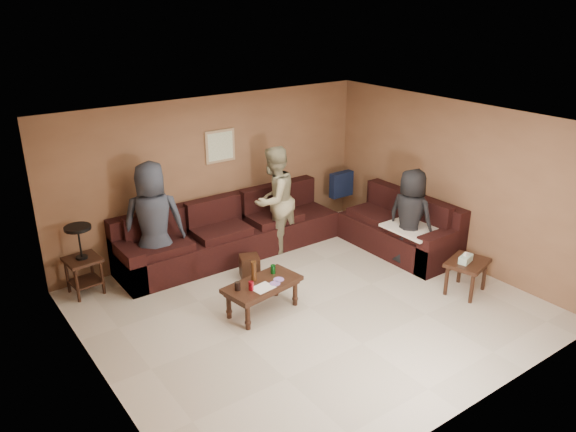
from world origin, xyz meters
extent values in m
plane|color=beige|center=(0.00, 0.00, 0.00)|extent=(5.50, 5.50, 0.00)
cube|color=silver|center=(0.00, 0.00, 2.45)|extent=(5.50, 5.00, 0.10)
cube|color=brown|center=(0.00, 2.50, 1.25)|extent=(5.50, 0.10, 2.50)
cube|color=brown|center=(0.00, -2.50, 1.25)|extent=(5.50, 0.10, 2.50)
cube|color=brown|center=(-2.75, 0.00, 1.25)|extent=(0.10, 5.00, 2.50)
cube|color=brown|center=(2.75, 0.00, 1.25)|extent=(0.10, 5.00, 2.50)
cube|color=black|center=(0.00, 2.05, 0.23)|extent=(3.70, 0.90, 0.45)
cube|color=black|center=(0.00, 2.38, 0.68)|extent=(3.70, 0.24, 0.45)
cube|color=black|center=(-1.73, 2.05, 0.32)|extent=(0.24, 0.90, 0.63)
cube|color=black|center=(2.30, 0.60, 0.23)|extent=(0.90, 2.00, 0.45)
cube|color=black|center=(2.63, 0.60, 0.68)|extent=(0.24, 2.00, 0.45)
cube|color=black|center=(2.30, -0.28, 0.32)|extent=(0.90, 0.24, 0.63)
cube|color=#101935|center=(2.30, 2.05, 0.75)|extent=(0.45, 0.14, 0.45)
cube|color=white|center=(2.30, 0.15, 0.58)|extent=(1.00, 0.85, 0.04)
cube|color=#321A10|center=(-0.56, 0.30, 0.40)|extent=(1.10, 0.67, 0.06)
cube|color=#321A10|center=(-0.56, 0.30, 0.35)|extent=(1.01, 0.58, 0.05)
cylinder|color=#321A10|center=(-0.95, 0.05, 0.19)|extent=(0.07, 0.07, 0.37)
cylinder|color=#321A10|center=(-0.12, 0.18, 0.19)|extent=(0.07, 0.07, 0.37)
cylinder|color=#321A10|center=(-1.01, 0.42, 0.19)|extent=(0.07, 0.07, 0.37)
cylinder|color=#321A10|center=(-0.17, 0.55, 0.19)|extent=(0.07, 0.07, 0.37)
cylinder|color=#AD1327|center=(-0.79, 0.22, 0.49)|extent=(0.07, 0.07, 0.12)
cylinder|color=#178128|center=(-0.30, 0.44, 0.49)|extent=(0.07, 0.07, 0.12)
cylinder|color=#3D210E|center=(-0.63, 0.40, 0.57)|extent=(0.07, 0.07, 0.28)
cylinder|color=black|center=(-0.92, 0.32, 0.49)|extent=(0.08, 0.08, 0.11)
cube|color=silver|center=(-0.64, 0.17, 0.43)|extent=(0.31, 0.26, 0.00)
cylinder|color=#DA4D9F|center=(-0.45, 0.17, 0.43)|extent=(0.14, 0.14, 0.01)
cylinder|color=#DA4D9F|center=(-0.34, 0.24, 0.43)|extent=(0.14, 0.14, 0.01)
cube|color=#321A10|center=(-2.31, 2.17, 0.52)|extent=(0.48, 0.48, 0.04)
cube|color=#321A10|center=(-2.31, 2.17, 0.18)|extent=(0.42, 0.42, 0.03)
cylinder|color=#321A10|center=(-2.47, 1.98, 0.26)|extent=(0.04, 0.04, 0.52)
cylinder|color=#321A10|center=(-2.11, 2.01, 0.26)|extent=(0.04, 0.04, 0.52)
cylinder|color=#321A10|center=(-2.50, 2.33, 0.26)|extent=(0.04, 0.04, 0.52)
cylinder|color=#321A10|center=(-2.14, 2.36, 0.26)|extent=(0.04, 0.04, 0.52)
cylinder|color=black|center=(-2.31, 2.17, 0.56)|extent=(0.16, 0.16, 0.03)
cylinder|color=black|center=(-2.31, 2.17, 0.78)|extent=(0.03, 0.03, 0.43)
cylinder|color=black|center=(-2.31, 2.17, 1.00)|extent=(0.36, 0.36, 0.04)
cube|color=#321A10|center=(2.04, -0.94, 0.46)|extent=(0.70, 0.62, 0.05)
cylinder|color=#321A10|center=(1.86, -1.18, 0.23)|extent=(0.05, 0.05, 0.46)
cylinder|color=#321A10|center=(2.31, -1.05, 0.23)|extent=(0.05, 0.05, 0.46)
cylinder|color=#321A10|center=(1.76, -0.83, 0.23)|extent=(0.05, 0.05, 0.46)
cylinder|color=#321A10|center=(2.21, -0.70, 0.23)|extent=(0.05, 0.05, 0.46)
cube|color=silver|center=(1.99, -0.94, 0.53)|extent=(0.26, 0.18, 0.10)
cube|color=silver|center=(1.99, -0.94, 0.60)|extent=(0.06, 0.04, 0.05)
cube|color=#321A10|center=(-0.18, 1.24, 0.17)|extent=(0.36, 0.36, 0.33)
cube|color=tan|center=(0.10, 2.48, 1.70)|extent=(0.52, 0.03, 0.52)
cube|color=white|center=(0.10, 2.46, 1.70)|extent=(0.44, 0.01, 0.44)
imported|color=#2D323E|center=(-1.30, 1.99, 0.89)|extent=(1.03, 0.88, 1.79)
imported|color=tan|center=(0.66, 1.80, 0.87)|extent=(1.01, 0.89, 1.75)
imported|color=black|center=(2.07, 0.19, 0.76)|extent=(0.64, 0.84, 1.53)
camera|label=1|loc=(-4.08, -5.15, 3.95)|focal=35.00mm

